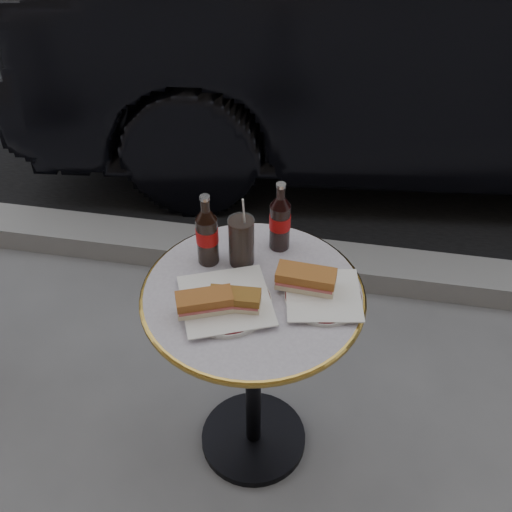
% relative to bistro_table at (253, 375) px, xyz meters
% --- Properties ---
extents(ground, '(80.00, 80.00, 0.00)m').
position_rel_bistro_table_xyz_m(ground, '(0.00, 0.00, -0.37)').
color(ground, slate).
rests_on(ground, ground).
extents(curb, '(40.00, 0.20, 0.12)m').
position_rel_bistro_table_xyz_m(curb, '(0.00, 0.90, -0.32)').
color(curb, gray).
rests_on(curb, ground).
extents(bistro_table, '(0.62, 0.62, 0.73)m').
position_rel_bistro_table_xyz_m(bistro_table, '(0.00, 0.00, 0.00)').
color(bistro_table, '#BAB2C4').
rests_on(bistro_table, ground).
extents(plate_left, '(0.29, 0.29, 0.01)m').
position_rel_bistro_table_xyz_m(plate_left, '(-0.06, -0.06, 0.37)').
color(plate_left, silver).
rests_on(plate_left, bistro_table).
extents(plate_right, '(0.21, 0.21, 0.01)m').
position_rel_bistro_table_xyz_m(plate_right, '(0.19, 0.01, 0.37)').
color(plate_right, silver).
rests_on(plate_right, bistro_table).
extents(sandwich_left_a, '(0.16, 0.12, 0.05)m').
position_rel_bistro_table_xyz_m(sandwich_left_a, '(-0.11, -0.10, 0.41)').
color(sandwich_left_a, '#A05C28').
rests_on(sandwich_left_a, plate_left).
extents(sandwich_left_b, '(0.14, 0.07, 0.05)m').
position_rel_bistro_table_xyz_m(sandwich_left_b, '(-0.03, -0.08, 0.40)').
color(sandwich_left_b, brown).
rests_on(sandwich_left_b, plate_left).
extents(sandwich_right, '(0.16, 0.08, 0.06)m').
position_rel_bistro_table_xyz_m(sandwich_right, '(0.14, 0.03, 0.41)').
color(sandwich_right, '#A5602A').
rests_on(sandwich_right, plate_right).
extents(cola_bottle_left, '(0.07, 0.07, 0.23)m').
position_rel_bistro_table_xyz_m(cola_bottle_left, '(-0.15, 0.10, 0.48)').
color(cola_bottle_left, black).
rests_on(cola_bottle_left, bistro_table).
extents(cola_bottle_right, '(0.08, 0.08, 0.22)m').
position_rel_bistro_table_xyz_m(cola_bottle_right, '(0.04, 0.20, 0.48)').
color(cola_bottle_right, black).
rests_on(cola_bottle_right, bistro_table).
extents(cola_glass, '(0.10, 0.10, 0.15)m').
position_rel_bistro_table_xyz_m(cola_glass, '(-0.05, 0.12, 0.44)').
color(cola_glass, black).
rests_on(cola_glass, bistro_table).
extents(parked_car, '(2.01, 4.54, 1.44)m').
position_rel_bistro_table_xyz_m(parked_car, '(0.72, 2.08, 0.36)').
color(parked_car, black).
rests_on(parked_car, ground).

